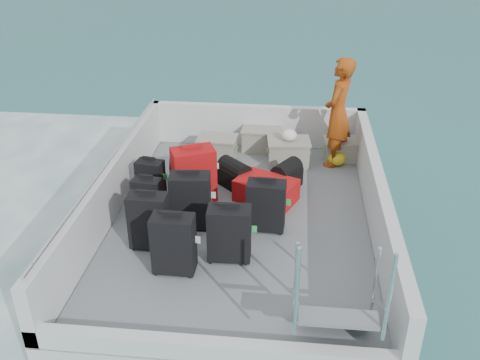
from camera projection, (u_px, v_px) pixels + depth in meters
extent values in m
plane|color=#195358|center=(241.00, 257.00, 7.37)|extent=(160.00, 160.00, 0.00)
cube|color=silver|center=(241.00, 239.00, 7.23)|extent=(3.60, 5.00, 0.60)
cube|color=slate|center=(241.00, 219.00, 7.09)|extent=(3.30, 4.70, 0.02)
cube|color=silver|center=(112.00, 189.00, 7.08)|extent=(0.14, 5.00, 0.70)
cube|color=silver|center=(377.00, 203.00, 6.76)|extent=(0.14, 5.00, 0.70)
cube|color=silver|center=(256.00, 125.00, 9.06)|extent=(3.60, 0.14, 0.70)
cube|color=silver|center=(214.00, 349.00, 4.90)|extent=(3.60, 0.14, 0.20)
cylinder|color=silver|center=(108.00, 162.00, 6.89)|extent=(0.04, 4.80, 0.04)
cube|color=black|center=(149.00, 222.00, 6.36)|extent=(0.47, 0.27, 0.71)
cube|color=black|center=(148.00, 199.00, 6.98)|extent=(0.40, 0.25, 0.56)
cube|color=black|center=(151.00, 179.00, 7.50)|extent=(0.41, 0.28, 0.54)
cube|color=black|center=(174.00, 245.00, 5.93)|extent=(0.48, 0.28, 0.72)
cube|color=black|center=(191.00, 201.00, 6.75)|extent=(0.53, 0.34, 0.74)
cube|color=#B20D15|center=(194.00, 175.00, 7.33)|extent=(0.66, 0.55, 0.79)
cube|color=black|center=(229.00, 234.00, 6.15)|extent=(0.50, 0.31, 0.68)
cube|color=black|center=(266.00, 206.00, 6.71)|extent=(0.49, 0.30, 0.67)
cube|color=#B20D15|center=(266.00, 190.00, 7.45)|extent=(0.95, 0.81, 0.32)
cube|color=gray|center=(217.00, 149.00, 8.62)|extent=(0.61, 0.43, 0.35)
cube|color=gray|center=(261.00, 140.00, 8.92)|extent=(0.61, 0.44, 0.36)
cube|color=gray|center=(288.00, 153.00, 8.46)|extent=(0.67, 0.49, 0.38)
cube|color=gray|center=(341.00, 150.00, 8.61)|extent=(0.57, 0.43, 0.32)
ellipsoid|color=gold|center=(337.00, 159.00, 8.46)|extent=(0.28, 0.26, 0.22)
ellipsoid|color=white|center=(289.00, 137.00, 8.33)|extent=(0.24, 0.24, 0.18)
imported|color=#D75714|center=(338.00, 113.00, 8.16)|extent=(0.61, 0.74, 1.71)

